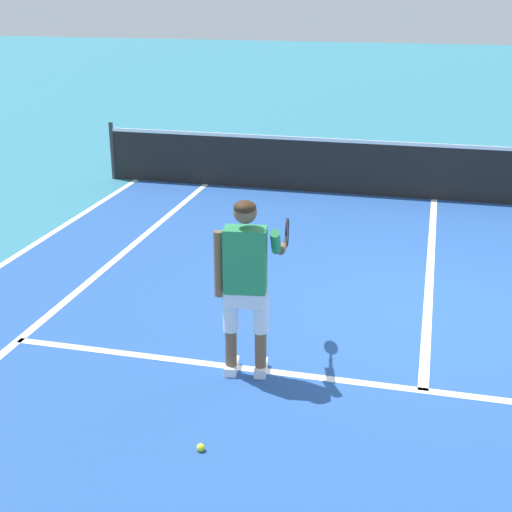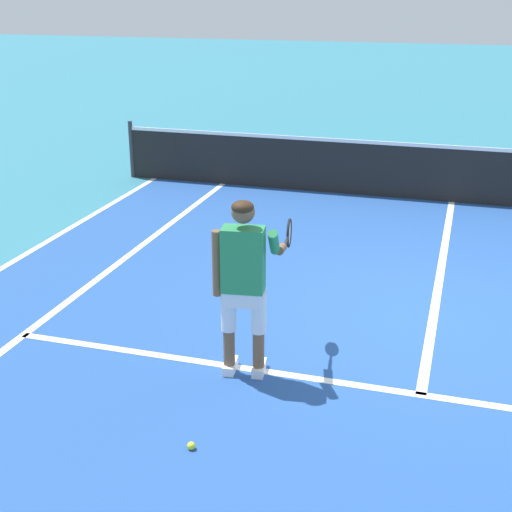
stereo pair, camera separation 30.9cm
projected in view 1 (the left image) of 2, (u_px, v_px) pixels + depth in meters
ground_plane at (427, 315)px, 8.06m from camera, size 80.00×80.00×0.00m
court_inner_surface at (426, 339)px, 7.51m from camera, size 10.98×11.08×0.00m
line_service at (423, 390)px, 6.55m from camera, size 8.23×0.10×0.01m
line_centre_service at (430, 266)px, 9.46m from camera, size 0.10×6.40×0.01m
line_singles_left at (67, 300)px, 8.44m from camera, size 0.10×10.68×0.01m
tennis_net at (437, 171)px, 12.19m from camera, size 11.96×0.08×1.07m
tennis_player at (247, 276)px, 6.52m from camera, size 0.60×1.17×1.71m
tennis_ball_near_feet at (201, 448)px, 5.70m from camera, size 0.07×0.07×0.07m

